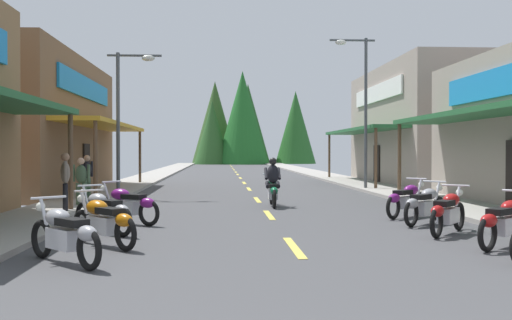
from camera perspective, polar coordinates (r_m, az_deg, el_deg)
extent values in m
cube|color=#424244|center=(36.32, -1.34, -2.04)|extent=(9.67, 97.34, 0.10)
cube|color=#9E9991|center=(36.59, -10.81, -1.86)|extent=(2.37, 97.34, 0.12)
cube|color=#9E9991|center=(37.03, 8.02, -1.82)|extent=(2.37, 97.34, 0.12)
cube|color=#E0C64C|center=(11.07, 3.66, -8.33)|extent=(0.16, 2.40, 0.01)
cube|color=#E0C64C|center=(16.57, 1.25, -5.27)|extent=(0.16, 2.40, 0.01)
cube|color=#E0C64C|center=(21.68, 0.12, -3.83)|extent=(0.16, 2.40, 0.01)
cube|color=#E0C64C|center=(27.86, -0.68, -2.79)|extent=(0.16, 2.40, 0.01)
cube|color=#E0C64C|center=(33.25, -1.14, -2.20)|extent=(0.16, 2.40, 0.01)
cube|color=#E0C64C|center=(39.34, -1.50, -1.73)|extent=(0.16, 2.40, 0.01)
cube|color=#E0C64C|center=(45.37, -1.77, -1.39)|extent=(0.16, 2.40, 0.01)
cube|color=#E0C64C|center=(50.55, -1.94, -1.16)|extent=(0.16, 2.40, 0.01)
cube|color=#E0C64C|center=(56.53, -2.11, -0.95)|extent=(0.16, 2.40, 0.01)
cube|color=#E0C64C|center=(62.44, -2.24, -0.78)|extent=(0.16, 2.40, 0.01)
cube|color=#E0C64C|center=(69.12, -2.36, -0.63)|extent=(0.16, 2.40, 0.01)
cube|color=#E0C64C|center=(75.51, -2.46, -0.50)|extent=(0.16, 2.40, 0.01)
cylinder|color=brown|center=(17.80, -17.30, -0.36)|extent=(0.14, 0.14, 2.82)
cube|color=gold|center=(26.88, -14.12, 3.22)|extent=(1.80, 11.80, 0.16)
cylinder|color=brown|center=(21.13, -15.09, -0.17)|extent=(0.14, 0.14, 2.82)
cylinder|color=brown|center=(32.38, -11.03, 0.19)|extent=(0.14, 0.14, 2.82)
cube|color=#197FCC|center=(27.16, -15.88, 6.63)|extent=(0.10, 9.18, 0.90)
cube|color=black|center=(27.03, -15.89, -0.72)|extent=(0.08, 1.10, 2.10)
cube|color=#236033|center=(18.40, 21.22, 4.30)|extent=(1.80, 12.55, 0.16)
cylinder|color=brown|center=(23.81, 13.54, -0.05)|extent=(0.14, 0.14, 2.82)
cube|color=gray|center=(34.22, 17.44, 3.12)|extent=(7.27, 13.02, 6.31)
cube|color=#236033|center=(32.86, 10.02, 2.80)|extent=(1.80, 11.72, 0.16)
cylinder|color=brown|center=(27.19, 11.37, 0.06)|extent=(0.14, 0.14, 2.82)
cylinder|color=brown|center=(38.24, 7.01, 0.29)|extent=(0.14, 0.14, 2.82)
cube|color=white|center=(33.20, 11.45, 6.27)|extent=(0.10, 9.12, 0.90)
cube|color=black|center=(33.06, 11.46, -0.43)|extent=(0.08, 1.10, 2.10)
cylinder|color=#474C51|center=(23.38, -13.04, 3.26)|extent=(0.14, 0.14, 5.53)
cylinder|color=#474C51|center=(23.55, -11.54, 9.77)|extent=(2.06, 0.10, 0.10)
ellipsoid|color=silver|center=(23.47, -10.25, 9.56)|extent=(0.50, 0.30, 0.24)
cylinder|color=#474C51|center=(27.46, 10.44, 4.31)|extent=(0.14, 0.14, 6.88)
cylinder|color=#474C51|center=(27.72, 9.18, 11.23)|extent=(2.06, 0.10, 0.10)
ellipsoid|color=silver|center=(27.60, 8.10, 11.07)|extent=(0.50, 0.30, 0.24)
torus|color=black|center=(11.28, 21.24, -6.60)|extent=(0.56, 0.49, 0.64)
cube|color=silver|center=(11.94, 22.79, -5.81)|extent=(0.72, 0.66, 0.32)
ellipsoid|color=#A51414|center=(12.09, 23.18, -4.21)|extent=(0.63, 0.60, 0.28)
cube|color=black|center=(11.69, 22.30, -4.57)|extent=(0.64, 0.60, 0.12)
ellipsoid|color=#A51414|center=(11.29, 21.36, -5.42)|extent=(0.49, 0.47, 0.24)
torus|color=black|center=(14.12, 18.81, -5.10)|extent=(0.48, 0.56, 0.64)
torus|color=black|center=(12.69, 16.87, -5.75)|extent=(0.48, 0.56, 0.64)
cube|color=silver|center=(13.39, 17.89, -5.07)|extent=(0.66, 0.72, 0.32)
ellipsoid|color=#A51414|center=(13.56, 18.16, -3.64)|extent=(0.60, 0.64, 0.28)
cube|color=black|center=(13.13, 17.57, -3.96)|extent=(0.59, 0.64, 0.12)
ellipsoid|color=#A51414|center=(12.72, 16.94, -4.70)|extent=(0.46, 0.49, 0.24)
cylinder|color=silver|center=(13.96, 18.67, -3.81)|extent=(0.28, 0.33, 0.71)
cylinder|color=silver|center=(13.82, 18.53, -2.31)|extent=(0.49, 0.41, 0.04)
sphere|color=white|center=(14.10, 18.86, -2.95)|extent=(0.16, 0.16, 0.16)
torus|color=black|center=(15.75, 17.05, -4.48)|extent=(0.52, 0.53, 0.64)
torus|color=black|center=(14.40, 14.61, -4.97)|extent=(0.52, 0.53, 0.64)
cube|color=silver|center=(15.06, 15.89, -4.41)|extent=(0.69, 0.69, 0.32)
ellipsoid|color=#99999E|center=(15.22, 16.21, -3.15)|extent=(0.62, 0.62, 0.28)
cube|color=black|center=(14.81, 15.48, -3.41)|extent=(0.62, 0.62, 0.12)
ellipsoid|color=#99999E|center=(14.42, 14.70, -4.04)|extent=(0.48, 0.48, 0.24)
cylinder|color=silver|center=(15.60, 16.86, -3.31)|extent=(0.30, 0.31, 0.71)
cylinder|color=silver|center=(15.47, 16.69, -1.97)|extent=(0.46, 0.45, 0.04)
sphere|color=white|center=(15.73, 17.11, -2.55)|extent=(0.16, 0.16, 0.16)
torus|color=black|center=(17.21, 15.46, -4.02)|extent=(0.53, 0.52, 0.64)
torus|color=black|center=(15.90, 12.98, -4.41)|extent=(0.53, 0.52, 0.64)
cube|color=silver|center=(16.55, 14.27, -3.94)|extent=(0.70, 0.69, 0.32)
ellipsoid|color=#721972|center=(16.70, 14.60, -2.79)|extent=(0.63, 0.62, 0.28)
cube|color=black|center=(16.31, 13.85, -3.02)|extent=(0.63, 0.62, 0.12)
ellipsoid|color=#721972|center=(15.92, 13.07, -3.58)|extent=(0.48, 0.48, 0.24)
cylinder|color=silver|center=(17.07, 15.26, -2.95)|extent=(0.31, 0.30, 0.71)
cylinder|color=silver|center=(16.95, 15.08, -1.73)|extent=(0.44, 0.46, 0.04)
sphere|color=white|center=(17.20, 15.51, -2.26)|extent=(0.16, 0.16, 0.16)
torus|color=black|center=(10.55, -19.80, -7.11)|extent=(0.50, 0.54, 0.64)
torus|color=black|center=(9.24, -15.67, -8.22)|extent=(0.50, 0.54, 0.64)
cube|color=silver|center=(9.87, -17.87, -7.17)|extent=(0.68, 0.71, 0.32)
ellipsoid|color=#99999E|center=(10.01, -18.42, -5.22)|extent=(0.61, 0.63, 0.28)
cube|color=black|center=(9.62, -17.18, -5.70)|extent=(0.61, 0.63, 0.12)
ellipsoid|color=#99999E|center=(9.25, -15.83, -6.77)|extent=(0.47, 0.49, 0.24)
cylinder|color=silver|center=(10.39, -19.49, -5.39)|extent=(0.29, 0.31, 0.71)
cylinder|color=silver|center=(10.25, -19.20, -3.40)|extent=(0.47, 0.43, 0.04)
sphere|color=white|center=(10.51, -19.88, -4.23)|extent=(0.16, 0.16, 0.16)
torus|color=black|center=(12.11, -16.28, -6.07)|extent=(0.50, 0.54, 0.64)
torus|color=black|center=(10.84, -12.37, -6.87)|extent=(0.50, 0.54, 0.64)
cube|color=silver|center=(11.46, -14.43, -6.05)|extent=(0.68, 0.71, 0.32)
ellipsoid|color=#BF660C|center=(11.59, -14.95, -4.38)|extent=(0.61, 0.63, 0.28)
cube|color=black|center=(11.21, -13.78, -4.76)|extent=(0.61, 0.63, 0.12)
ellipsoid|color=#BF660C|center=(10.85, -12.52, -5.63)|extent=(0.47, 0.49, 0.24)
cylinder|color=silver|center=(11.96, -15.98, -4.56)|extent=(0.29, 0.32, 0.71)
cylinder|color=silver|center=(11.83, -15.70, -2.83)|extent=(0.47, 0.43, 0.04)
sphere|color=white|center=(12.08, -16.36, -3.56)|extent=(0.16, 0.16, 0.16)
torus|color=black|center=(13.89, -16.12, -5.18)|extent=(0.51, 0.53, 0.64)
torus|color=black|center=(12.63, -12.62, -5.77)|extent=(0.51, 0.53, 0.64)
cube|color=silver|center=(13.25, -14.45, -5.12)|extent=(0.68, 0.70, 0.32)
ellipsoid|color=#99999E|center=(13.39, -14.92, -3.69)|extent=(0.62, 0.63, 0.28)
cube|color=black|center=(13.01, -13.87, -3.99)|extent=(0.62, 0.63, 0.12)
ellipsoid|color=#99999E|center=(12.65, -12.75, -4.71)|extent=(0.48, 0.48, 0.24)
cylinder|color=silver|center=(13.75, -15.85, -3.86)|extent=(0.30, 0.31, 0.71)
cylinder|color=silver|center=(13.62, -15.59, -2.35)|extent=(0.46, 0.44, 0.04)
sphere|color=white|center=(13.87, -16.19, -3.00)|extent=(0.16, 0.16, 0.16)
torus|color=black|center=(15.38, -14.27, -4.60)|extent=(0.57, 0.46, 0.64)
torus|color=black|center=(14.32, -10.19, -4.99)|extent=(0.57, 0.46, 0.64)
cube|color=silver|center=(14.83, -12.31, -4.48)|extent=(0.73, 0.64, 0.32)
ellipsoid|color=#721972|center=(14.95, -12.85, -3.21)|extent=(0.64, 0.59, 0.28)
cube|color=black|center=(14.63, -11.62, -3.45)|extent=(0.65, 0.58, 0.12)
ellipsoid|color=#721972|center=(14.33, -10.34, -4.06)|extent=(0.50, 0.46, 0.24)
cylinder|color=silver|center=(15.26, -13.95, -3.39)|extent=(0.33, 0.27, 0.71)
cylinder|color=silver|center=(15.15, -13.64, -2.02)|extent=(0.39, 0.51, 0.04)
sphere|color=white|center=(15.36, -14.36, -2.62)|extent=(0.16, 0.16, 0.16)
torus|color=black|center=(19.87, 1.47, -3.35)|extent=(0.12, 0.64, 0.64)
torus|color=black|center=(18.38, 1.76, -3.69)|extent=(0.12, 0.64, 0.64)
cube|color=silver|center=(19.12, 1.61, -3.27)|extent=(0.30, 0.71, 0.32)
ellipsoid|color=#0C5933|center=(19.29, 1.57, -2.28)|extent=(0.33, 0.57, 0.28)
cube|color=black|center=(18.85, 1.66, -2.48)|extent=(0.30, 0.61, 0.12)
ellipsoid|color=#0C5933|center=(18.41, 1.75, -2.96)|extent=(0.25, 0.45, 0.24)
cylinder|color=silver|center=(19.72, 1.49, -2.42)|extent=(0.07, 0.37, 0.71)
cylinder|color=silver|center=(19.58, 1.52, -1.36)|extent=(0.60, 0.06, 0.04)
sphere|color=white|center=(19.87, 1.47, -1.82)|extent=(0.16, 0.16, 0.16)
ellipsoid|color=black|center=(18.93, 1.64, -1.34)|extent=(0.39, 0.39, 0.64)
sphere|color=black|center=(18.97, 1.63, -0.13)|extent=(0.24, 0.24, 0.24)
cylinder|color=black|center=(19.11, 1.13, -2.37)|extent=(0.15, 0.43, 0.24)
cylinder|color=black|center=(19.22, 0.96, -1.31)|extent=(0.11, 0.51, 0.40)
cylinder|color=black|center=(19.13, 2.08, -2.37)|extent=(0.15, 0.43, 0.24)
cylinder|color=black|center=(19.24, 2.20, -1.31)|extent=(0.11, 0.51, 0.40)
cylinder|color=black|center=(17.57, -17.74, -3.56)|extent=(0.14, 0.14, 0.87)
cylinder|color=black|center=(17.39, -17.76, -3.61)|extent=(0.14, 0.14, 0.87)
ellipsoid|color=#726659|center=(17.44, -17.76, -1.15)|extent=(0.33, 0.41, 0.62)
cylinder|color=#726659|center=(17.68, -17.74, -1.03)|extent=(0.09, 0.09, 0.58)
cylinder|color=#726659|center=(17.20, -17.78, -1.08)|extent=(0.09, 0.09, 0.58)
sphere|color=#8C664C|center=(17.43, -17.77, 0.28)|extent=(0.24, 0.24, 0.24)
cylinder|color=#3F593F|center=(19.22, -16.61, -3.30)|extent=(0.14, 0.14, 0.79)
cylinder|color=#3F593F|center=(19.16, -16.11, -3.31)|extent=(0.14, 0.14, 0.79)
ellipsoid|color=#3F593F|center=(19.15, -16.37, -1.29)|extent=(0.40, 0.31, 0.56)
cylinder|color=#3F593F|center=(19.24, -17.03, -1.20)|extent=(0.09, 0.09, 0.53)
cylinder|color=#3F593F|center=(19.06, -15.70, -1.22)|extent=(0.09, 0.09, 0.53)
sphere|color=tan|center=(19.14, -16.38, -0.11)|extent=(0.21, 0.21, 0.21)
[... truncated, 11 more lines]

